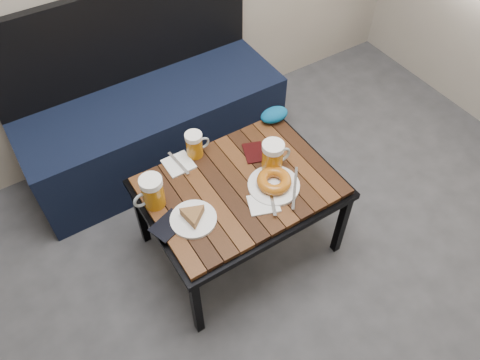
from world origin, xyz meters
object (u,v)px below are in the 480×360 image
beer_mug_left (152,192)px  beer_mug_right (273,157)px  cafe_table (240,191)px  passport_burgundy (254,152)px  plate_bagel (274,183)px  plate_pie (193,217)px  knit_pouch (274,115)px  passport_navy (169,225)px  bench (153,122)px  beer_mug_centre (195,144)px

beer_mug_left → beer_mug_right: 0.54m
cafe_table → beer_mug_right: beer_mug_right is taller
beer_mug_right → passport_burgundy: beer_mug_right is taller
cafe_table → plate_bagel: plate_bagel is taller
beer_mug_right → plate_pie: (-0.43, -0.06, -0.06)m
plate_bagel → beer_mug_right: bearing=58.9°
plate_pie → knit_pouch: 0.70m
beer_mug_left → cafe_table: bearing=160.2°
knit_pouch → cafe_table: bearing=-144.2°
beer_mug_left → passport_navy: (-0.00, -0.13, -0.07)m
bench → cafe_table: bench is taller
bench → beer_mug_centre: size_ratio=11.10×
passport_navy → passport_burgundy: size_ratio=1.09×
passport_navy → beer_mug_centre: bearing=116.0°
cafe_table → plate_bagel: bearing=-37.6°
plate_pie → knit_pouch: knit_pouch is taller
passport_burgundy → beer_mug_centre: bearing=169.3°
beer_mug_left → passport_navy: 0.15m
cafe_table → beer_mug_left: bearing=164.2°
knit_pouch → beer_mug_right: bearing=-126.2°
beer_mug_left → passport_burgundy: bearing=178.4°
beer_mug_left → beer_mug_centre: 0.32m
plate_pie → beer_mug_centre: bearing=59.9°
plate_pie → beer_mug_left: bearing=121.2°
beer_mug_left → beer_mug_centre: size_ratio=1.21×
beer_mug_right → passport_navy: size_ratio=1.12×
passport_burgundy → beer_mug_left: bearing=-157.8°
cafe_table → passport_navy: 0.36m
passport_burgundy → passport_navy: bearing=-143.6°
knit_pouch → passport_burgundy: bearing=-146.3°
passport_burgundy → knit_pouch: knit_pouch is taller
bench → knit_pouch: (0.44, -0.52, 0.23)m
plate_pie → plate_bagel: (0.38, -0.03, 0.00)m
bench → passport_burgundy: bench is taller
passport_burgundy → knit_pouch: 0.25m
bench → plate_pie: bench is taller
passport_burgundy → knit_pouch: (0.20, 0.14, 0.03)m
cafe_table → beer_mug_right: size_ratio=5.42×
cafe_table → plate_pie: 0.28m
cafe_table → plate_bagel: size_ratio=3.11×
beer_mug_right → knit_pouch: (0.19, 0.26, -0.05)m
plate_pie → plate_bagel: 0.38m
bench → cafe_table: (0.08, -0.78, 0.16)m
knit_pouch → beer_mug_left: bearing=-167.6°
beer_mug_right → knit_pouch: size_ratio=1.07×
beer_mug_centre → knit_pouch: size_ratio=0.87×
plate_bagel → beer_mug_centre: bearing=118.9°
cafe_table → beer_mug_left: 0.39m
beer_mug_centre → beer_mug_right: (0.25, -0.26, 0.01)m
bench → beer_mug_left: bearing=-112.5°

